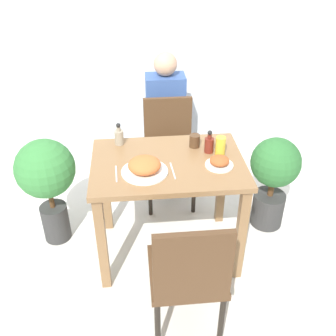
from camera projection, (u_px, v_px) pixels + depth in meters
ground_plane at (168, 248)px, 2.97m from camera, size 16.00×16.00×0.00m
wall_back at (152, 24)px, 3.51m from camera, size 8.00×0.05×2.60m
dining_table at (168, 179)px, 2.62m from camera, size 1.00×0.70×0.78m
chair_near at (189, 273)px, 2.12m from camera, size 0.42×0.42×0.88m
chair_far at (169, 147)px, 3.27m from camera, size 0.42×0.42×0.88m
food_plate at (144, 166)px, 2.42m from camera, size 0.29×0.29×0.10m
side_plate at (219, 162)px, 2.49m from camera, size 0.18×0.18×0.07m
drink_cup at (195, 141)px, 2.69m from camera, size 0.07×0.07×0.09m
juice_glass at (220, 146)px, 2.59m from camera, size 0.07×0.07×0.13m
sauce_bottle at (119, 136)px, 2.71m from camera, size 0.06×0.06×0.16m
condiment_bottle at (209, 144)px, 2.62m from camera, size 0.06×0.06×0.16m
fork_utensil at (116, 174)px, 2.42m from camera, size 0.02×0.18×0.00m
spoon_utensil at (173, 171)px, 2.45m from camera, size 0.02×0.19×0.00m
potted_plant_left at (47, 177)px, 2.77m from camera, size 0.42×0.42×0.84m
potted_plant_right at (274, 175)px, 2.97m from camera, size 0.37×0.37×0.77m
person_figure at (166, 117)px, 3.56m from camera, size 0.34×0.22×1.17m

